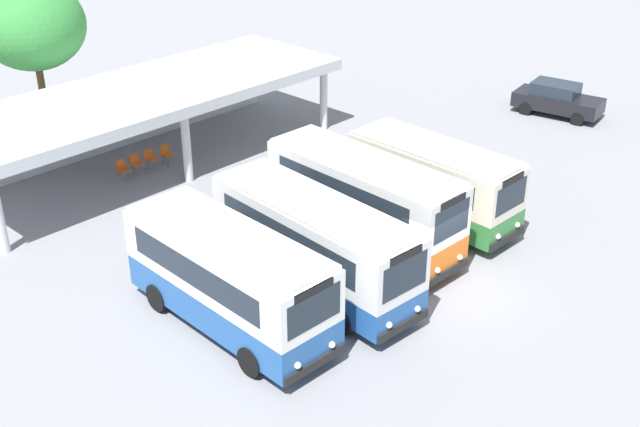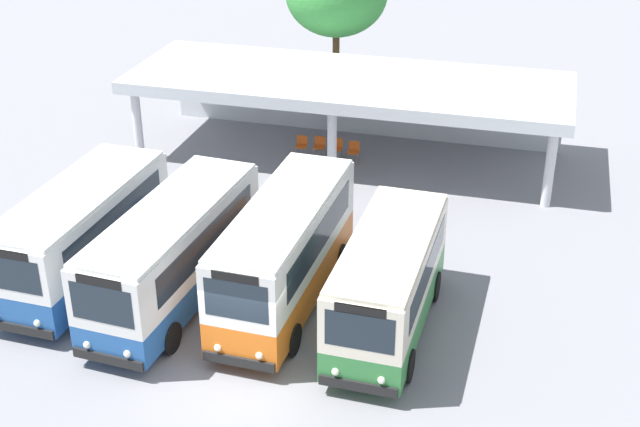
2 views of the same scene
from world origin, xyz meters
name	(u,v)px [view 1 (image 1 of 2)]	position (x,y,z in m)	size (l,w,h in m)	color
ground_plane	(449,288)	(0.00, 0.00, 0.00)	(180.00, 180.00, 0.00)	gray
city_bus_nearest_orange	(229,276)	(-6.21, 3.52, 1.72)	(2.63, 7.34, 3.10)	black
city_bus_second_in_row	(314,242)	(-3.03, 3.15, 1.72)	(2.73, 7.86, 3.10)	black
city_bus_middle_cream	(363,199)	(0.16, 3.87, 1.82)	(2.41, 7.64, 3.30)	black
city_bus_fourth_amber	(433,180)	(3.35, 3.25, 1.66)	(2.39, 6.72, 2.99)	black
parked_car_flank	(557,99)	(16.76, 5.55, 0.83)	(2.44, 4.45, 1.62)	black
terminal_canopy	(137,101)	(-0.68, 15.82, 2.69)	(17.48, 6.08, 3.40)	silver
waiting_chair_end_by_column	(122,168)	(-2.49, 14.65, 0.52)	(0.46, 0.46, 0.86)	slate
waiting_chair_second_from_end	(136,162)	(-1.76, 14.75, 0.52)	(0.46, 0.46, 0.86)	slate
waiting_chair_middle_seat	(150,157)	(-1.02, 14.76, 0.52)	(0.46, 0.46, 0.86)	slate
waiting_chair_fourth_seat	(166,153)	(-0.28, 14.62, 0.52)	(0.46, 0.46, 0.86)	slate
roadside_tree_behind_canopy	(32,25)	(-2.51, 20.41, 5.43)	(4.56, 4.56, 7.39)	brown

